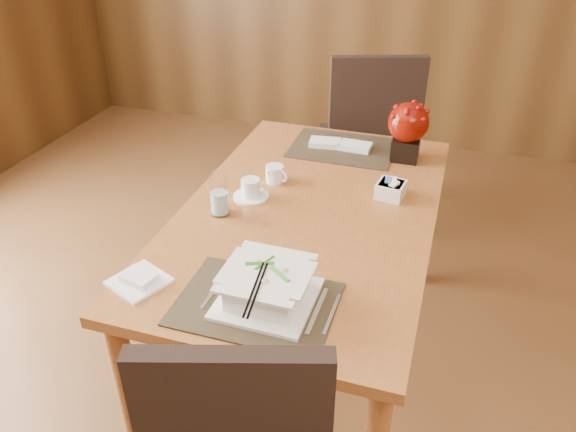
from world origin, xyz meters
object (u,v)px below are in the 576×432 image
(dining_table, at_px, (308,232))
(soup_setting, at_px, (267,287))
(coffee_cup, at_px, (251,190))
(berry_decor, at_px, (408,128))
(sugar_caddy, at_px, (391,190))
(water_glass, at_px, (219,194))
(creamer_jug, at_px, (275,174))
(far_chair, at_px, (369,135))
(bread_plate, at_px, (139,281))

(dining_table, bearing_deg, soup_setting, -87.17)
(coffee_cup, height_order, berry_decor, berry_decor)
(dining_table, relative_size, sugar_caddy, 15.03)
(coffee_cup, distance_m, water_glass, 0.16)
(creamer_jug, xyz_separation_m, berry_decor, (0.46, 0.36, 0.11))
(creamer_jug, bearing_deg, coffee_cup, -83.74)
(water_glass, bearing_deg, berry_decor, 48.75)
(far_chair, bearing_deg, creamer_jug, 58.14)
(soup_setting, relative_size, berry_decor, 1.09)
(soup_setting, height_order, sugar_caddy, soup_setting)
(soup_setting, relative_size, bread_plate, 1.80)
(berry_decor, bearing_deg, water_glass, -131.25)
(dining_table, height_order, water_glass, water_glass)
(sugar_caddy, bearing_deg, berry_decor, 88.83)
(far_chair, bearing_deg, coffee_cup, 57.64)
(water_glass, xyz_separation_m, creamer_jug, (0.11, 0.29, -0.05))
(creamer_jug, xyz_separation_m, sugar_caddy, (0.46, 0.02, -0.00))
(water_glass, height_order, creamer_jug, water_glass)
(dining_table, distance_m, soup_setting, 0.55)
(berry_decor, xyz_separation_m, bread_plate, (-0.65, -1.09, -0.14))
(bread_plate, bearing_deg, far_chair, 76.43)
(sugar_caddy, bearing_deg, bread_plate, -130.45)
(coffee_cup, bearing_deg, creamer_jug, 73.16)
(dining_table, distance_m, far_chair, 1.10)
(soup_setting, height_order, bread_plate, soup_setting)
(water_glass, height_order, bread_plate, water_glass)
(water_glass, xyz_separation_m, bread_plate, (-0.07, -0.44, -0.08))
(soup_setting, xyz_separation_m, berry_decor, (0.25, 1.06, 0.09))
(berry_decor, bearing_deg, dining_table, -117.48)
(berry_decor, xyz_separation_m, far_chair, (-0.24, 0.57, -0.30))
(coffee_cup, xyz_separation_m, far_chair, (0.26, 1.08, -0.19))
(coffee_cup, height_order, sugar_caddy, coffee_cup)
(berry_decor, bearing_deg, bread_plate, -120.54)
(creamer_jug, bearing_deg, water_glass, -87.39)
(bread_plate, bearing_deg, creamer_jug, 76.03)
(dining_table, xyz_separation_m, soup_setting, (0.03, -0.53, 0.15))
(far_chair, bearing_deg, water_glass, 56.36)
(berry_decor, height_order, far_chair, far_chair)
(creamer_jug, bearing_deg, bread_plate, -80.86)
(creamer_jug, xyz_separation_m, bread_plate, (-0.18, -0.73, -0.03))
(soup_setting, xyz_separation_m, creamer_jug, (-0.21, 0.70, -0.02))
(creamer_jug, relative_size, bread_plate, 0.62)
(water_glass, distance_m, creamer_jug, 0.31)
(berry_decor, distance_m, bread_plate, 1.28)
(dining_table, xyz_separation_m, far_chair, (0.03, 1.10, -0.06))
(dining_table, xyz_separation_m, water_glass, (-0.30, -0.12, 0.18))
(water_glass, bearing_deg, coffee_cup, 65.86)
(sugar_caddy, xyz_separation_m, berry_decor, (0.01, 0.35, 0.11))
(sugar_caddy, relative_size, far_chair, 0.10)
(berry_decor, relative_size, bread_plate, 1.66)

